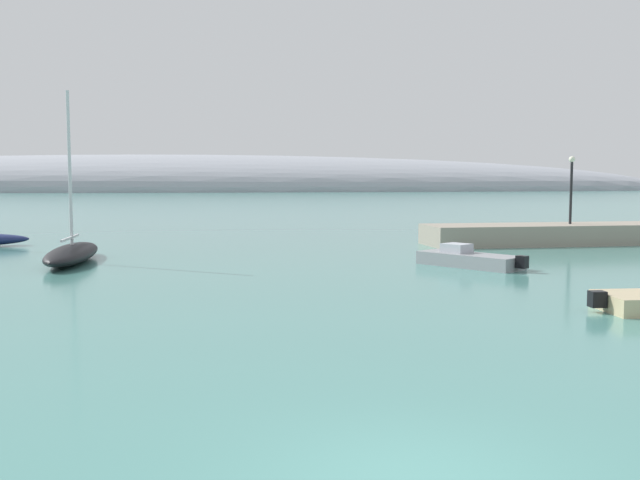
% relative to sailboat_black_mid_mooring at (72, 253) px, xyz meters
% --- Properties ---
extents(water, '(600.00, 600.00, 0.00)m').
position_rel_sailboat_black_mid_mooring_xyz_m(water, '(9.01, -25.09, -0.47)').
color(water, teal).
rests_on(water, ground).
extents(breakwater_rocks, '(20.75, 4.38, 1.20)m').
position_rel_sailboat_black_mid_mooring_xyz_m(breakwater_rocks, '(29.18, 5.54, 0.13)').
color(breakwater_rocks, gray).
rests_on(breakwater_rocks, ground).
extents(distant_ridge, '(386.18, 75.70, 26.39)m').
position_rel_sailboat_black_mid_mooring_xyz_m(distant_ridge, '(-3.09, 226.67, -0.47)').
color(distant_ridge, '#999EA8').
rests_on(distant_ridge, ground).
extents(sailboat_black_mid_mooring, '(1.90, 8.10, 7.90)m').
position_rel_sailboat_black_mid_mooring_xyz_m(sailboat_black_mid_mooring, '(0.00, 0.00, 0.00)').
color(sailboat_black_mid_mooring, black).
rests_on(sailboat_black_mid_mooring, water).
extents(motorboat_grey_alongside_breakwater, '(4.02, 4.83, 0.98)m').
position_rel_sailboat_black_mid_mooring_xyz_m(motorboat_grey_alongside_breakwater, '(17.69, -4.22, -0.13)').
color(motorboat_grey_alongside_breakwater, gray).
rests_on(motorboat_grey_alongside_breakwater, water).
extents(harbor_lamp_post, '(0.36, 0.36, 4.05)m').
position_rel_sailboat_black_mid_mooring_xyz_m(harbor_lamp_post, '(27.69, 5.44, 3.25)').
color(harbor_lamp_post, black).
rests_on(harbor_lamp_post, breakwater_rocks).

